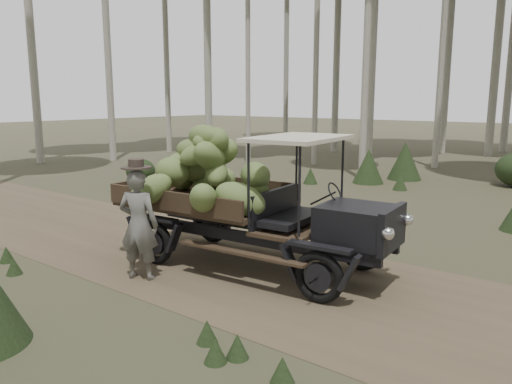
% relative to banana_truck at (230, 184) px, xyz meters
% --- Properties ---
extents(ground, '(120.00, 120.00, 0.00)m').
position_rel_banana_truck_xyz_m(ground, '(2.57, -0.16, -1.46)').
color(ground, '#473D2B').
rests_on(ground, ground).
extents(dirt_track, '(70.00, 4.00, 0.01)m').
position_rel_banana_truck_xyz_m(dirt_track, '(2.57, -0.16, -1.45)').
color(dirt_track, brown).
rests_on(dirt_track, ground).
extents(banana_truck, '(5.28, 2.68, 2.52)m').
position_rel_banana_truck_xyz_m(banana_truck, '(0.00, 0.00, 0.00)').
color(banana_truck, black).
rests_on(banana_truck, ground).
extents(farmer, '(0.79, 0.67, 2.00)m').
position_rel_banana_truck_xyz_m(farmer, '(-0.63, -1.56, -0.51)').
color(farmer, '#5E5C56').
rests_on(farmer, ground).
extents(undergrowth, '(23.33, 21.83, 1.40)m').
position_rel_banana_truck_xyz_m(undergrowth, '(0.92, 2.77, -0.90)').
color(undergrowth, '#233319').
rests_on(undergrowth, ground).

